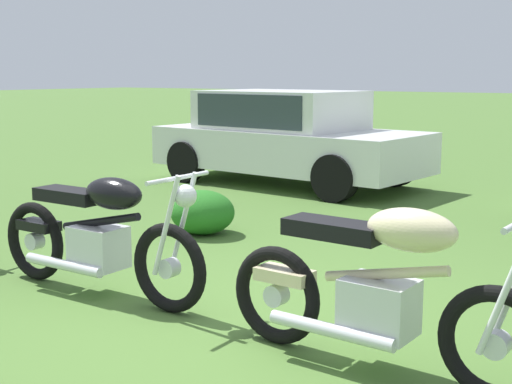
% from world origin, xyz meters
% --- Properties ---
extents(ground_plane, '(120.00, 120.00, 0.00)m').
position_xyz_m(ground_plane, '(0.00, 0.00, 0.00)').
color(ground_plane, '#476B2D').
extents(motorcycle_black, '(2.11, 0.64, 1.02)m').
position_xyz_m(motorcycle_black, '(-1.18, -0.07, 0.48)').
color(motorcycle_black, black).
rests_on(motorcycle_black, ground).
extents(motorcycle_cream, '(2.01, 0.64, 1.02)m').
position_xyz_m(motorcycle_cream, '(1.18, -0.17, 0.49)').
color(motorcycle_cream, black).
rests_on(motorcycle_cream, ground).
extents(car_white, '(4.31, 2.19, 1.43)m').
position_xyz_m(car_white, '(-2.94, 5.48, 0.80)').
color(car_white, silver).
rests_on(car_white, ground).
extents(shrub_low, '(0.70, 0.66, 0.47)m').
position_xyz_m(shrub_low, '(-1.84, 2.03, 0.23)').
color(shrub_low, '#236A1E').
rests_on(shrub_low, ground).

